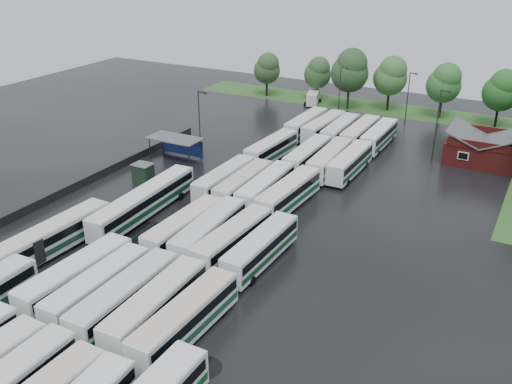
% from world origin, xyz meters
% --- Properties ---
extents(ground, '(160.00, 160.00, 0.00)m').
position_xyz_m(ground, '(0.00, 0.00, 0.00)').
color(ground, black).
rests_on(ground, ground).
extents(brick_building, '(10.07, 8.60, 5.39)m').
position_xyz_m(brick_building, '(24.00, 42.77, 1.87)').
color(brick_building, maroon).
rests_on(brick_building, ground).
extents(wash_shed, '(8.20, 4.20, 3.58)m').
position_xyz_m(wash_shed, '(-17.20, 22.02, 2.99)').
color(wash_shed, '#2D2D30').
rests_on(wash_shed, ground).
extents(utility_hut, '(2.70, 2.20, 2.62)m').
position_xyz_m(utility_hut, '(-16.20, 12.60, 1.32)').
color(utility_hut, black).
rests_on(utility_hut, ground).
extents(grass_strip_north, '(80.00, 10.00, 0.01)m').
position_xyz_m(grass_strip_north, '(2.00, 64.80, 0.01)').
color(grass_strip_north, '#2E5D22').
rests_on(grass_strip_north, ground).
extents(west_fence, '(0.10, 50.00, 1.20)m').
position_xyz_m(west_fence, '(-22.20, 8.00, 0.60)').
color(west_fence, '#2D2D30').
rests_on(west_fence, ground).
extents(bus_r1c0, '(3.10, 12.82, 3.55)m').
position_xyz_m(bus_r1c0, '(-4.22, -12.21, 1.95)').
color(bus_r1c0, silver).
rests_on(bus_r1c0, ground).
extents(bus_r1c1, '(2.72, 12.29, 3.41)m').
position_xyz_m(bus_r1c1, '(-1.21, -12.54, 1.88)').
color(bus_r1c1, silver).
rests_on(bus_r1c1, ground).
extents(bus_r1c2, '(2.90, 12.88, 3.57)m').
position_xyz_m(bus_r1c2, '(2.06, -12.56, 1.97)').
color(bus_r1c2, silver).
rests_on(bus_r1c2, ground).
extents(bus_r1c3, '(3.12, 12.78, 3.53)m').
position_xyz_m(bus_r1c3, '(5.28, -12.33, 1.94)').
color(bus_r1c3, silver).
rests_on(bus_r1c3, ground).
extents(bus_r1c4, '(2.96, 12.64, 3.50)m').
position_xyz_m(bus_r1c4, '(8.60, -12.66, 1.93)').
color(bus_r1c4, silver).
rests_on(bus_r1c4, ground).
extents(bus_r2c1, '(2.85, 12.35, 3.42)m').
position_xyz_m(bus_r2c1, '(-1.00, 0.95, 1.88)').
color(bus_r2c1, silver).
rests_on(bus_r2c1, ground).
extents(bus_r2c2, '(3.32, 12.76, 3.52)m').
position_xyz_m(bus_r2c2, '(1.90, 1.44, 1.93)').
color(bus_r2c2, silver).
rests_on(bus_r2c2, ground).
extents(bus_r2c3, '(3.19, 12.48, 3.45)m').
position_xyz_m(bus_r2c3, '(5.06, 1.25, 1.89)').
color(bus_r2c3, silver).
rests_on(bus_r2c3, ground).
extents(bus_r2c4, '(2.84, 12.21, 3.38)m').
position_xyz_m(bus_r2c4, '(8.49, 1.04, 1.86)').
color(bus_r2c4, silver).
rests_on(bus_r2c4, ground).
extents(bus_r3c0, '(2.67, 12.20, 3.39)m').
position_xyz_m(bus_r3c0, '(-4.22, 14.76, 1.87)').
color(bus_r3c0, silver).
rests_on(bus_r3c0, ground).
extents(bus_r3c1, '(2.79, 12.16, 3.37)m').
position_xyz_m(bus_r3c1, '(-1.23, 14.61, 1.85)').
color(bus_r3c1, silver).
rests_on(bus_r3c1, ground).
extents(bus_r3c2, '(3.03, 12.59, 3.48)m').
position_xyz_m(bus_r3c2, '(1.86, 14.88, 1.92)').
color(bus_r3c2, silver).
rests_on(bus_r3c2, ground).
extents(bus_r3c3, '(3.25, 12.88, 3.56)m').
position_xyz_m(bus_r3c3, '(5.27, 14.52, 1.96)').
color(bus_r3c3, silver).
rests_on(bus_r3c3, ground).
extents(bus_r4c0, '(3.17, 12.21, 3.37)m').
position_xyz_m(bus_r4c0, '(-4.29, 28.52, 1.85)').
color(bus_r4c0, silver).
rests_on(bus_r4c0, ground).
extents(bus_r4c2, '(2.68, 12.38, 3.44)m').
position_xyz_m(bus_r4c2, '(1.91, 28.11, 1.89)').
color(bus_r4c2, silver).
rests_on(bus_r4c2, ground).
extents(bus_r4c3, '(3.05, 12.64, 3.50)m').
position_xyz_m(bus_r4c3, '(5.36, 28.17, 1.92)').
color(bus_r4c3, silver).
rests_on(bus_r4c3, ground).
extents(bus_r4c4, '(2.69, 12.33, 3.43)m').
position_xyz_m(bus_r4c4, '(8.25, 28.63, 1.88)').
color(bus_r4c4, silver).
rests_on(bus_r4c4, ground).
extents(bus_r5c0, '(2.83, 12.43, 3.45)m').
position_xyz_m(bus_r5c0, '(-4.57, 42.28, 1.90)').
color(bus_r5c0, silver).
rests_on(bus_r5c0, ground).
extents(bus_r5c1, '(3.24, 12.51, 3.45)m').
position_xyz_m(bus_r5c1, '(-1.26, 42.12, 1.90)').
color(bus_r5c1, silver).
rests_on(bus_r5c1, ground).
extents(bus_r5c2, '(2.73, 12.24, 3.40)m').
position_xyz_m(bus_r5c2, '(1.85, 41.69, 1.87)').
color(bus_r5c2, silver).
rests_on(bus_r5c2, ground).
extents(bus_r5c3, '(2.70, 12.53, 3.49)m').
position_xyz_m(bus_r5c3, '(5.21, 41.82, 1.92)').
color(bus_r5c3, silver).
rests_on(bus_r5c3, ground).
extents(bus_r5c4, '(2.62, 12.19, 3.39)m').
position_xyz_m(bus_r5c4, '(8.35, 42.06, 1.87)').
color(bus_r5c4, silver).
rests_on(bus_r5c4, ground).
extents(artic_bus_west_b, '(3.38, 18.55, 3.43)m').
position_xyz_m(artic_bus_west_b, '(-9.24, 4.16, 1.90)').
color(artic_bus_west_b, silver).
rests_on(artic_bus_west_b, ground).
extents(artic_bus_west_c, '(3.31, 18.82, 3.48)m').
position_xyz_m(artic_bus_west_c, '(-12.22, -9.60, 1.93)').
color(artic_bus_west_c, silver).
rests_on(artic_bus_west_c, ground).
extents(minibus, '(3.64, 6.03, 2.48)m').
position_xyz_m(minibus, '(-11.37, 61.08, 1.37)').
color(minibus, white).
rests_on(minibus, ground).
extents(tree_north_0, '(5.62, 5.62, 9.31)m').
position_xyz_m(tree_north_0, '(-22.51, 62.32, 5.98)').
color(tree_north_0, black).
rests_on(tree_north_0, ground).
extents(tree_north_1, '(5.54, 5.54, 9.17)m').
position_xyz_m(tree_north_1, '(-11.67, 63.90, 5.90)').
color(tree_north_1, black).
rests_on(tree_north_1, ground).
extents(tree_north_2, '(7.28, 7.28, 12.07)m').
position_xyz_m(tree_north_2, '(-3.72, 60.86, 7.76)').
color(tree_north_2, '#3C291F').
rests_on(tree_north_2, ground).
extents(tree_north_3, '(6.50, 6.50, 10.77)m').
position_xyz_m(tree_north_3, '(3.53, 63.71, 6.93)').
color(tree_north_3, black).
rests_on(tree_north_3, ground).
extents(tree_north_4, '(6.36, 6.36, 10.53)m').
position_xyz_m(tree_north_4, '(13.70, 63.32, 6.77)').
color(tree_north_4, '#3A2418').
rests_on(tree_north_4, ground).
extents(tree_north_5, '(6.35, 6.35, 10.52)m').
position_xyz_m(tree_north_5, '(23.70, 62.45, 6.77)').
color(tree_north_5, black).
rests_on(tree_north_5, ground).
extents(lamp_post_ne, '(1.69, 0.33, 10.95)m').
position_xyz_m(lamp_post_ne, '(17.51, 40.35, 6.36)').
color(lamp_post_ne, '#2D2D30').
rests_on(lamp_post_ne, ground).
extents(lamp_post_nw, '(1.64, 0.32, 10.67)m').
position_xyz_m(lamp_post_nw, '(-13.91, 23.82, 6.19)').
color(lamp_post_nw, '#2D2D30').
rests_on(lamp_post_nw, ground).
extents(lamp_post_back_w, '(1.51, 0.29, 9.79)m').
position_xyz_m(lamp_post_back_w, '(-2.87, 53.49, 5.68)').
color(lamp_post_back_w, '#2D2D30').
rests_on(lamp_post_back_w, ground).
extents(lamp_post_back_e, '(1.46, 0.29, 9.51)m').
position_xyz_m(lamp_post_back_e, '(9.01, 56.29, 5.52)').
color(lamp_post_back_e, '#2D2D30').
rests_on(lamp_post_back_e, ground).
extents(puddle_0, '(5.66, 5.66, 0.01)m').
position_xyz_m(puddle_0, '(0.76, -17.85, 0.00)').
color(puddle_0, black).
rests_on(puddle_0, ground).
extents(puddle_2, '(5.60, 5.60, 0.01)m').
position_xyz_m(puddle_2, '(-6.31, 0.76, 0.00)').
color(puddle_2, black).
rests_on(puddle_2, ground).
extents(puddle_3, '(4.53, 4.53, 0.01)m').
position_xyz_m(puddle_3, '(6.77, 0.61, 0.00)').
color(puddle_3, black).
rests_on(puddle_3, ground).
extents(puddle_4, '(2.69, 2.69, 0.01)m').
position_xyz_m(puddle_4, '(12.06, -15.03, 0.00)').
color(puddle_4, black).
rests_on(puddle_4, ground).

